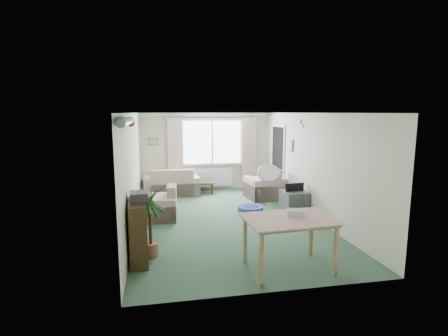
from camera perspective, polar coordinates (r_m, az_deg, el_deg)
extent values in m
plane|color=#2F4F39|center=(7.98, 0.42, -8.52)|extent=(6.50, 6.50, 0.00)
cube|color=white|center=(10.86, -1.92, 4.25)|extent=(1.80, 0.03, 1.30)
cube|color=black|center=(10.74, -1.88, 8.31)|extent=(2.60, 0.03, 0.03)
cube|color=beige|center=(10.66, -7.95, 2.84)|extent=(0.45, 0.08, 2.00)
cube|color=beige|center=(11.02, 4.09, 3.10)|extent=(0.45, 0.08, 2.00)
cube|color=white|center=(10.97, -1.86, -1.50)|extent=(1.20, 0.10, 0.55)
cube|color=black|center=(10.36, 8.80, 1.14)|extent=(0.03, 0.95, 2.00)
sphere|color=white|center=(5.51, 7.23, -0.73)|extent=(0.36, 0.36, 0.36)
cylinder|color=#196626|center=(5.17, -15.70, 7.29)|extent=(1.60, 1.60, 0.12)
sphere|color=silver|center=(8.82, 7.64, 7.75)|extent=(0.20, 0.20, 0.20)
sphere|color=silver|center=(7.80, 12.58, 7.45)|extent=(0.20, 0.20, 0.20)
cube|color=brown|center=(10.72, -11.49, 4.28)|extent=(0.28, 0.03, 0.22)
cube|color=brown|center=(9.37, 10.92, 3.63)|extent=(0.03, 0.24, 0.30)
cube|color=beige|center=(10.41, -8.56, -2.18)|extent=(1.60, 0.85, 0.80)
cube|color=#C6B196|center=(9.94, 6.69, -2.45)|extent=(1.06, 1.02, 0.87)
cube|color=#C9B498|center=(8.13, -10.65, -5.53)|extent=(0.88, 0.92, 0.77)
cube|color=black|center=(10.52, -3.86, -3.21)|extent=(0.85, 0.56, 0.35)
cube|color=brown|center=(10.47, -4.34, -1.85)|extent=(0.12, 0.03, 0.16)
cube|color=black|center=(5.91, -13.84, -10.06)|extent=(0.32, 0.83, 1.00)
cube|color=#333236|center=(5.81, -13.76, -4.50)|extent=(0.31, 0.37, 0.14)
cylinder|color=#1B4E1A|center=(6.03, -11.98, -8.57)|extent=(0.65, 0.65, 1.21)
cube|color=tan|center=(5.61, 10.52, -12.12)|extent=(1.32, 0.93, 0.80)
cube|color=silver|center=(5.59, 11.55, -7.26)|extent=(0.29, 0.24, 0.12)
cube|color=#36363B|center=(8.58, 11.38, -5.54)|extent=(0.57, 0.62, 0.55)
cylinder|color=navy|center=(8.70, 4.36, -6.62)|extent=(0.66, 0.66, 0.13)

